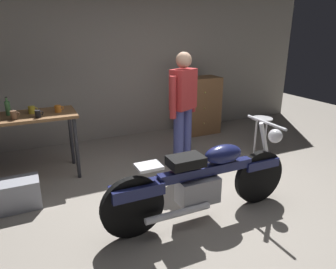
{
  "coord_description": "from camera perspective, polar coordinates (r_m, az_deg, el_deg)",
  "views": [
    {
      "loc": [
        -1.62,
        -2.75,
        1.94
      ],
      "look_at": [
        -0.02,
        0.7,
        0.65
      ],
      "focal_mm": 32.81,
      "sensor_mm": 36.0,
      "label": 1
    }
  ],
  "objects": [
    {
      "name": "ground_plane",
      "position": [
        3.74,
        4.94,
        -12.63
      ],
      "size": [
        12.0,
        12.0,
        0.0
      ],
      "primitive_type": "plane",
      "color": "gray"
    },
    {
      "name": "back_wall",
      "position": [
        5.79,
        -8.88,
        14.69
      ],
      "size": [
        8.0,
        0.12,
        3.1
      ],
      "primitive_type": "cube",
      "color": "gray",
      "rests_on": "ground_plane"
    },
    {
      "name": "workbench",
      "position": [
        4.44,
        -25.06,
        1.89
      ],
      "size": [
        1.3,
        0.64,
        0.9
      ],
      "color": "brown",
      "rests_on": "ground_plane"
    },
    {
      "name": "motorcycle",
      "position": [
        3.3,
        6.64,
        -8.31
      ],
      "size": [
        2.19,
        0.6,
        1.0
      ],
      "rotation": [
        0.0,
        0.0,
        0.0
      ],
      "color": "black",
      "rests_on": "ground_plane"
    },
    {
      "name": "person_standing",
      "position": [
        4.4,
        2.81,
        5.4
      ],
      "size": [
        0.52,
        0.37,
        1.67
      ],
      "rotation": [
        0.0,
        0.0,
        3.61
      ],
      "color": "#474D8E",
      "rests_on": "ground_plane"
    },
    {
      "name": "shop_stool",
      "position": [
        5.08,
        16.96,
        1.43
      ],
      "size": [
        0.32,
        0.32,
        0.64
      ],
      "color": "#B2B2B7",
      "rests_on": "ground_plane"
    },
    {
      "name": "wooden_dresser",
      "position": [
        6.03,
        5.66,
        5.35
      ],
      "size": [
        0.8,
        0.47,
        1.1
      ],
      "color": "brown",
      "rests_on": "ground_plane"
    },
    {
      "name": "storage_bin",
      "position": [
        3.96,
        -25.81,
        -9.86
      ],
      "size": [
        0.44,
        0.32,
        0.34
      ],
      "primitive_type": "cube",
      "color": "gray",
      "rests_on": "ground_plane"
    },
    {
      "name": "mug_brown_stoneware",
      "position": [
        4.23,
        -26.7,
        3.26
      ],
      "size": [
        0.11,
        0.08,
        0.11
      ],
      "color": "brown",
      "rests_on": "workbench"
    },
    {
      "name": "mug_black_matte",
      "position": [
        4.2,
        -22.99,
        3.55
      ],
      "size": [
        0.1,
        0.07,
        0.09
      ],
      "color": "black",
      "rests_on": "workbench"
    },
    {
      "name": "mug_orange_travel",
      "position": [
        4.39,
        -19.75,
        4.54
      ],
      "size": [
        0.12,
        0.09,
        0.09
      ],
      "color": "orange",
      "rests_on": "workbench"
    },
    {
      "name": "mug_yellow_tall",
      "position": [
        4.44,
        -23.97,
        4.21
      ],
      "size": [
        0.12,
        0.08,
        0.1
      ],
      "color": "yellow",
      "rests_on": "workbench"
    },
    {
      "name": "bottle",
      "position": [
        4.47,
        -27.62,
        4.41
      ],
      "size": [
        0.06,
        0.06,
        0.24
      ],
      "color": "#4C8C4C",
      "rests_on": "workbench"
    }
  ]
}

